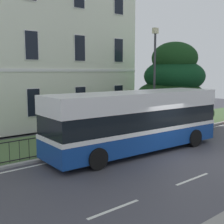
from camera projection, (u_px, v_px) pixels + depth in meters
The scene contains 6 objects.
ground_plane at pixel (171, 155), 14.89m from camera, with size 60.00×56.00×0.18m.
georgian_townhouse at pixel (24, 35), 23.87m from camera, with size 14.94×10.74×13.84m.
iron_verge_railing at pixel (107, 135), 16.60m from camera, with size 18.41×0.04×0.97m.
evergreen_tree at pixel (173, 93), 22.18m from camera, with size 5.97×5.97×6.38m.
single_decker_bus at pixel (137, 120), 15.34m from camera, with size 10.07×3.01×3.12m.
street_lamp_post at pixel (155, 73), 19.45m from camera, with size 0.36×0.24×6.82m.
Camera 1 is at (-11.48, -8.34, 4.18)m, focal length 47.49 mm.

